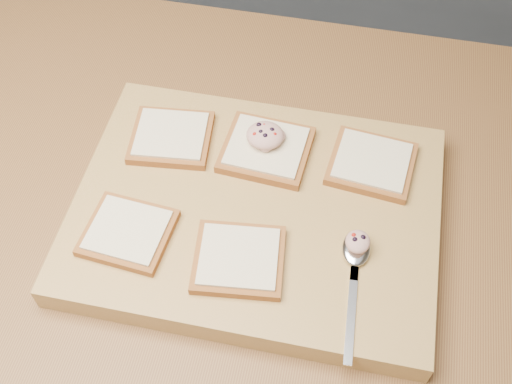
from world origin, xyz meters
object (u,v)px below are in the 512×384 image
cutting_board (256,213)px  tuna_salad_dollop (265,135)px  bread_far_center (266,149)px  spoon (356,257)px

cutting_board → tuna_salad_dollop: (-0.01, 0.10, 0.05)m
cutting_board → bread_far_center: bread_far_center is taller
bread_far_center → spoon: bearing=-45.9°
cutting_board → spoon: (0.14, -0.06, 0.03)m
bread_far_center → tuna_salad_dollop: (-0.00, 0.01, 0.02)m
tuna_salad_dollop → cutting_board: bearing=-85.7°
bread_far_center → spoon: (0.15, -0.15, -0.00)m
cutting_board → spoon: 0.16m
bread_far_center → cutting_board: bearing=-87.5°
cutting_board → spoon: spoon is taller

